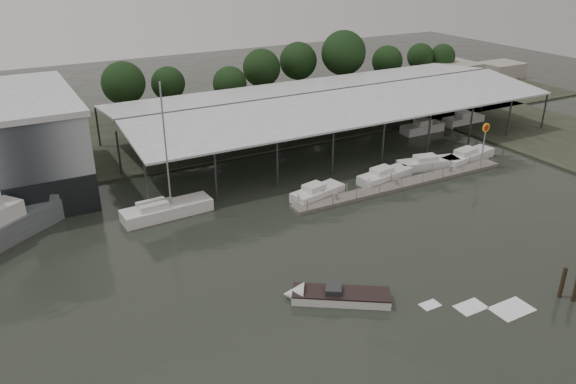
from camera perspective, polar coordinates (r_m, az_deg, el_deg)
ground at (r=48.90m, az=5.42°, el=-6.83°), size 200.00×200.00×0.00m
land_strip_far at (r=83.90m, az=-10.83°, el=6.33°), size 140.00×30.00×0.30m
land_strip_east at (r=85.88m, az=27.24°, el=4.45°), size 20.00×60.00×0.30m
covered_boat_shed at (r=77.10m, az=4.51°, el=9.78°), size 58.24×24.00×6.96m
floating_dock at (r=64.18m, az=11.60°, el=0.78°), size 28.00×2.00×1.40m
shell_fuel_sign at (r=70.94m, az=19.37°, el=5.36°), size 1.10×0.18×5.55m
distant_commercial_buildings at (r=117.10m, az=17.63°, el=11.52°), size 22.00×8.00×4.00m
white_sailboat at (r=57.13m, az=-12.32°, el=-1.78°), size 9.06×3.01×13.67m
speedboat_underway at (r=43.52m, az=4.52°, el=-10.48°), size 16.75×11.61×2.00m
moored_cruiser_0 at (r=59.83m, az=2.98°, el=-0.06°), size 6.54×3.53×1.70m
moored_cruiser_1 at (r=65.12m, az=9.78°, el=1.67°), size 7.28×3.26×1.70m
moored_cruiser_2 at (r=69.93m, az=14.02°, el=2.87°), size 7.88×3.67×1.70m
moored_cruiser_3 at (r=73.57m, az=17.79°, el=3.48°), size 8.49×3.60×1.70m
horizon_tree_line at (r=96.53m, az=1.12°, el=12.79°), size 66.51×10.82×11.47m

